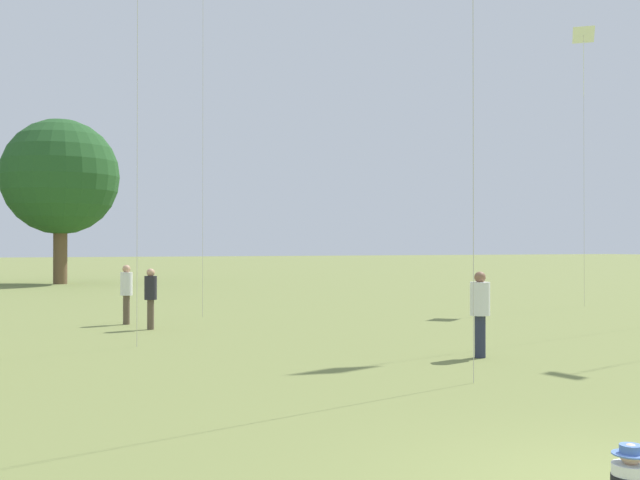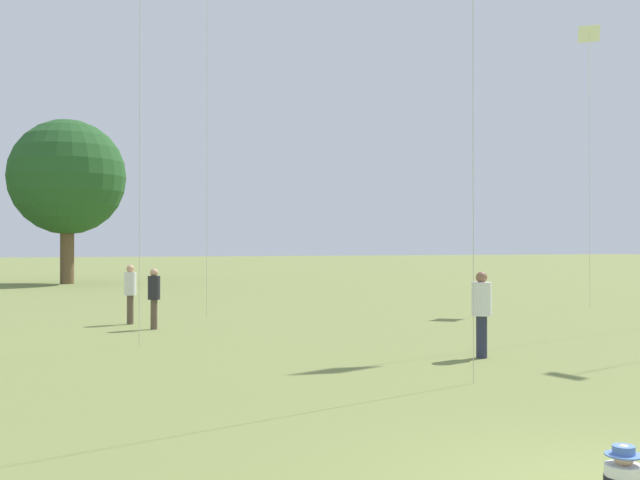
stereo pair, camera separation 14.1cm
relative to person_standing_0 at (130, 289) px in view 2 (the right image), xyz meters
name	(u,v)px [view 2 (the right image)]	position (x,y,z in m)	size (l,w,h in m)	color
person_standing_0	(130,289)	(0.00, 0.00, 0.00)	(0.44, 0.44, 1.67)	brown
person_standing_2	(154,293)	(0.36, -1.56, -0.04)	(0.42, 0.42, 1.61)	brown
person_standing_3	(482,307)	(5.30, -9.19, 0.00)	(0.53, 0.53, 1.70)	#282D42
kite_3	(589,48)	(16.24, -0.48, 8.38)	(0.98, 0.96, 10.13)	white
distant_tree_1	(67,178)	(0.30, 24.31, 5.18)	(6.69, 6.69, 9.56)	brown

